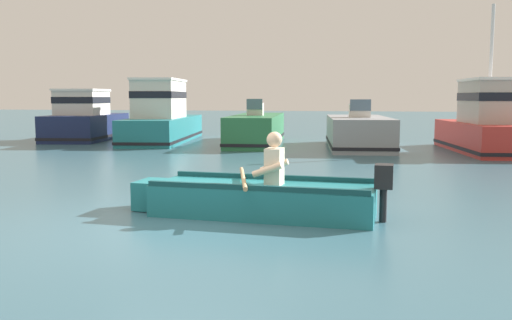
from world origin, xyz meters
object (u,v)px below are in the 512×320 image
at_px(rowboat_with_person, 259,197).
at_px(moored_boat_green, 257,130).
at_px(moored_boat_grey, 358,133).
at_px(moored_boat_navy, 86,121).
at_px(moored_boat_red, 488,125).
at_px(moored_boat_teal, 162,119).

relative_size(rowboat_with_person, moored_boat_green, 0.61).
relative_size(rowboat_with_person, moored_boat_grey, 0.72).
bearing_deg(moored_boat_green, moored_boat_navy, 176.83).
bearing_deg(moored_boat_grey, rowboat_with_person, -96.53).
bearing_deg(moored_boat_red, rowboat_with_person, -116.91).
height_order(rowboat_with_person, moored_boat_green, moored_boat_green).
bearing_deg(moored_boat_red, moored_boat_navy, 171.91).
height_order(moored_boat_green, moored_boat_grey, moored_boat_green).
relative_size(rowboat_with_person, moored_boat_red, 0.71).
distance_m(moored_boat_navy, moored_boat_red, 14.63).
distance_m(moored_boat_teal, moored_boat_red, 11.37).
distance_m(moored_boat_green, moored_boat_red, 7.71).
bearing_deg(moored_boat_red, moored_boat_grey, 170.09).
bearing_deg(moored_boat_red, moored_boat_teal, 170.49).
height_order(moored_boat_navy, moored_boat_teal, moored_boat_teal).
distance_m(moored_boat_grey, moored_boat_red, 3.97).
xyz_separation_m(moored_boat_teal, moored_boat_green, (3.69, -0.20, -0.36)).
bearing_deg(moored_boat_navy, moored_boat_green, -3.17).
height_order(moored_boat_teal, moored_boat_grey, moored_boat_teal).
bearing_deg(moored_boat_grey, moored_boat_green, 164.70).
distance_m(moored_boat_teal, moored_boat_grey, 7.42).
bearing_deg(moored_boat_teal, moored_boat_green, -3.17).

